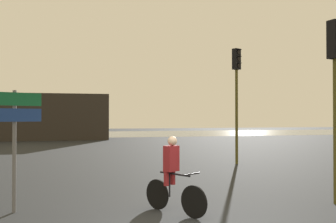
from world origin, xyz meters
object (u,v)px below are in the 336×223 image
at_px(cyclist, 173,174).
at_px(traffic_light_near_right, 336,76).
at_px(traffic_light_far_right, 237,85).
at_px(distant_building, 21,117).
at_px(direction_sign_post, 15,128).

bearing_deg(cyclist, traffic_light_near_right, 146.38).
relative_size(traffic_light_far_right, cyclist, 3.08).
distance_m(distant_building, direction_sign_post, 27.03).
bearing_deg(cyclist, traffic_light_far_right, -155.19).
bearing_deg(direction_sign_post, distant_building, -107.08).
distance_m(traffic_light_far_right, cyclist, 9.10).
distance_m(direction_sign_post, cyclist, 3.49).
relative_size(distant_building, direction_sign_post, 5.81).
height_order(distant_building, traffic_light_near_right, traffic_light_near_right).
xyz_separation_m(traffic_light_far_right, cyclist, (-4.68, -7.35, -2.61)).
distance_m(distant_building, traffic_light_near_right, 29.72).
bearing_deg(traffic_light_far_right, distant_building, -86.11).
height_order(direction_sign_post, cyclist, direction_sign_post).
bearing_deg(traffic_light_near_right, cyclist, -13.99).
distance_m(traffic_light_near_right, direction_sign_post, 7.33).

